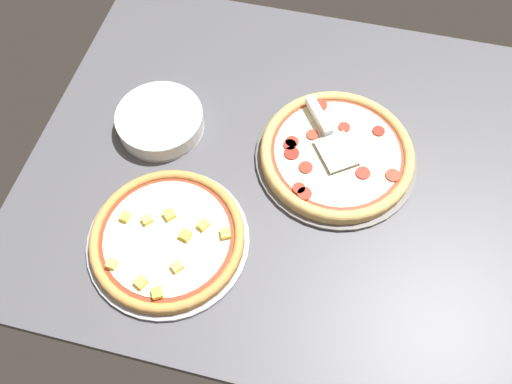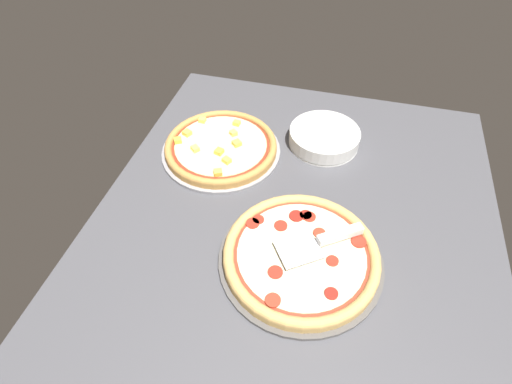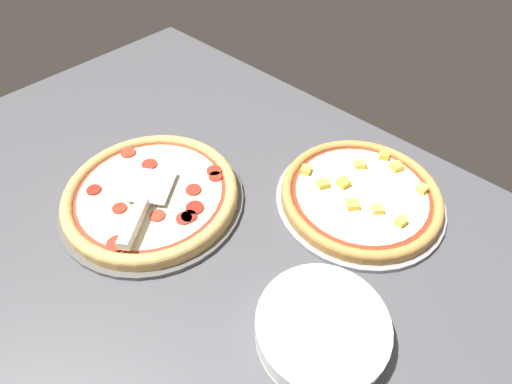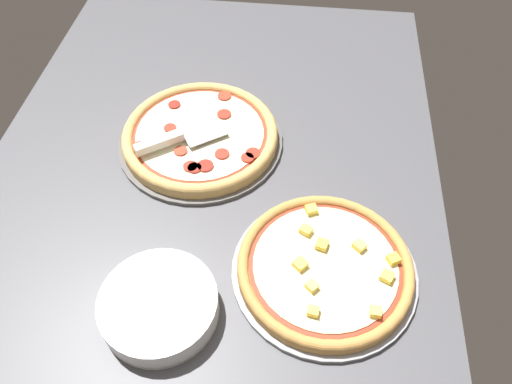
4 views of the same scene
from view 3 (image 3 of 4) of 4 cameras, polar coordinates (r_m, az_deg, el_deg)
The scene contains 7 objects.
ground_plane at distance 87.71cm, azimuth -10.65°, elevation -2.27°, with size 134.67×102.34×3.60cm, color #4C4C51.
pizza_pan_front at distance 87.45cm, azimuth -14.50°, elevation -1.10°, with size 38.50×38.50×1.00cm, color #565451.
pizza_front at distance 86.00cm, azimuth -14.73°, elevation -0.21°, with size 36.19×36.19×3.12cm.
pizza_pan_back at distance 87.41cm, azimuth 14.50°, elevation -1.13°, with size 35.36×35.36×1.00cm, color #939399.
pizza_back at distance 86.09cm, azimuth 14.74°, elevation -0.29°, with size 33.24×33.24×3.36cm.
serving_spatula at distance 79.98cm, azimuth -16.34°, elevation -2.75°, with size 16.09×20.07×2.00cm.
plate_stack at distance 67.76cm, azimuth 9.33°, elevation -18.69°, with size 21.16×21.16×4.90cm.
Camera 3 is at (50.22, -29.90, 63.60)cm, focal length 28.00 mm.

